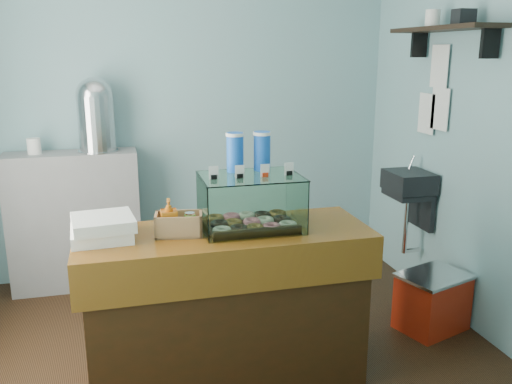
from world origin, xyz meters
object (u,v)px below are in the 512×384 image
object	(u,v)px
red_cooler	(432,301)
counter	(226,305)
display_case	(250,198)
coffee_urn	(96,113)

from	to	relation	value
red_cooler	counter	bearing A→B (deg)	170.25
counter	red_cooler	bearing A→B (deg)	8.41
display_case	red_cooler	xyz separation A→B (m)	(1.32, 0.16, -0.86)
display_case	red_cooler	bearing A→B (deg)	7.46
display_case	red_cooler	distance (m)	1.59
display_case	coffee_urn	size ratio (longest dim) A/B	0.97
display_case	counter	bearing A→B (deg)	-160.23
counter	coffee_urn	distance (m)	1.95
red_cooler	display_case	bearing A→B (deg)	168.91
counter	coffee_urn	xyz separation A→B (m)	(-0.69, 1.57, 0.94)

